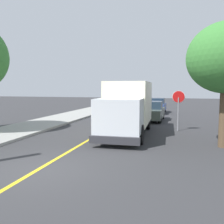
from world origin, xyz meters
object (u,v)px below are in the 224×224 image
(parked_car_near, at_px, (152,111))
(parked_car_mid, at_px, (157,106))
(box_truck, at_px, (128,105))
(stop_sign, at_px, (178,103))

(parked_car_near, xyz_separation_m, parked_car_mid, (-0.15, 6.63, 0.00))
(box_truck, bearing_deg, stop_sign, 33.50)
(box_truck, distance_m, stop_sign, 3.56)
(box_truck, height_order, parked_car_mid, box_truck)
(box_truck, distance_m, parked_car_near, 6.62)
(parked_car_mid, xyz_separation_m, stop_sign, (2.30, -11.17, 1.06))
(parked_car_near, xyz_separation_m, stop_sign, (2.15, -4.54, 1.06))
(parked_car_mid, height_order, stop_sign, stop_sign)
(parked_car_mid, distance_m, stop_sign, 11.45)
(stop_sign, bearing_deg, parked_car_near, 115.32)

